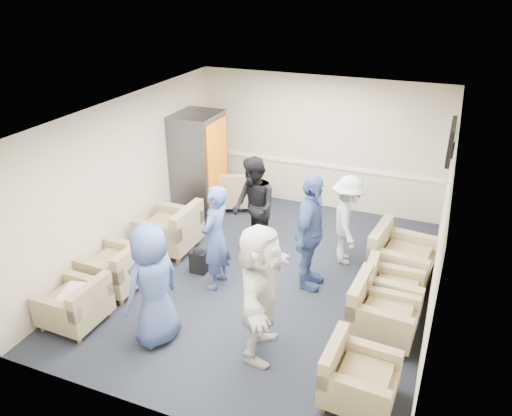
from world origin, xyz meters
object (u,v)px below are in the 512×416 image
at_px(armchair_left_far, 172,231).
at_px(armchair_right_midfar, 388,294).
at_px(armchair_left_mid, 118,270).
at_px(person_mid_left, 216,238).
at_px(person_front_left, 153,285).
at_px(person_back_left, 254,207).
at_px(armchair_corner, 241,191).
at_px(armchair_left_near, 77,306).
at_px(vending_machine, 199,165).
at_px(person_back_right, 347,220).
at_px(person_front_right, 260,292).
at_px(armchair_right_far, 398,259).
at_px(armchair_right_near, 355,379).
at_px(armchair_right_midnear, 380,313).
at_px(person_mid_right, 310,233).

height_order(armchair_left_far, armchair_right_midfar, armchair_left_far).
distance_m(armchair_left_mid, person_mid_left, 1.59).
xyz_separation_m(person_front_left, person_mid_left, (0.18, 1.44, -0.01)).
bearing_deg(person_back_left, armchair_corner, 166.44).
relative_size(armchair_left_near, armchair_left_far, 0.86).
relative_size(vending_machine, person_back_right, 1.34).
height_order(armchair_left_mid, person_back_right, person_back_right).
distance_m(armchair_right_midfar, person_front_right, 2.10).
bearing_deg(armchair_right_far, person_front_right, 156.46).
bearing_deg(person_front_right, armchair_right_near, -115.16).
xyz_separation_m(armchair_left_near, armchair_left_mid, (-0.01, 0.95, 0.03)).
bearing_deg(armchair_right_midnear, vending_machine, 62.43).
bearing_deg(armchair_corner, armchair_right_midnear, 113.19).
relative_size(vending_machine, person_front_left, 1.21).
xyz_separation_m(armchair_right_near, person_mid_right, (-1.16, 2.05, 0.61)).
bearing_deg(armchair_right_midnear, armchair_left_far, 80.17).
height_order(person_front_left, person_front_right, person_front_right).
xyz_separation_m(armchair_right_midnear, person_back_right, (-0.85, 1.70, 0.43)).
relative_size(person_back_right, person_mid_right, 0.83).
bearing_deg(armchair_left_mid, person_front_left, 58.31).
bearing_deg(armchair_left_mid, armchair_left_far, 175.29).
bearing_deg(armchair_left_mid, armchair_right_midnear, 98.13).
bearing_deg(armchair_left_far, person_mid_left, 60.37).
bearing_deg(armchair_right_midnear, armchair_corner, 52.23).
bearing_deg(armchair_right_midfar, person_mid_left, 95.43).
relative_size(armchair_right_near, person_mid_right, 0.45).
bearing_deg(person_back_right, person_front_left, 128.36).
height_order(armchair_left_mid, person_mid_right, person_mid_right).
bearing_deg(person_mid_left, armchair_right_near, 60.02).
relative_size(armchair_left_near, person_mid_right, 0.43).
relative_size(armchair_right_near, person_front_left, 0.49).
height_order(armchair_right_midfar, person_front_right, person_front_right).
xyz_separation_m(armchair_left_near, person_mid_left, (1.36, 1.60, 0.53)).
bearing_deg(armchair_left_far, armchair_corner, 169.86).
relative_size(person_mid_left, person_back_right, 1.09).
bearing_deg(armchair_left_near, armchair_right_midfar, 116.94).
relative_size(armchair_corner, person_mid_right, 0.63).
relative_size(armchair_right_midnear, armchair_right_midfar, 1.13).
height_order(armchair_left_near, armchair_right_far, armchair_right_far).
distance_m(person_front_left, person_front_right, 1.39).
distance_m(armchair_right_midfar, vending_machine, 4.55).
height_order(armchair_left_mid, person_front_left, person_front_left).
relative_size(armchair_left_near, person_back_right, 0.52).
distance_m(armchair_right_near, person_front_left, 2.72).
bearing_deg(armchair_corner, person_front_left, 73.62).
bearing_deg(vending_machine, person_mid_left, -57.05).
bearing_deg(person_mid_right, armchair_right_near, -150.37).
distance_m(person_mid_left, person_mid_right, 1.43).
distance_m(armchair_corner, person_mid_right, 3.16).
bearing_deg(person_back_right, vending_machine, 57.27).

